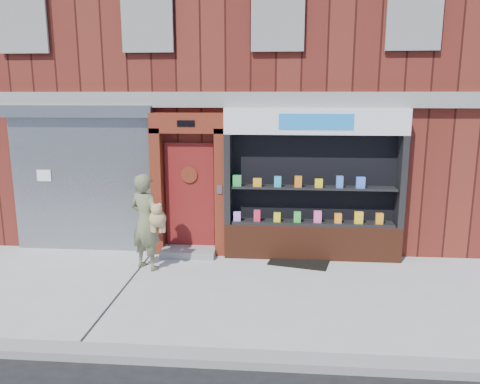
# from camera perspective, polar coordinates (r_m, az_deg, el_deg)

# --- Properties ---
(ground) EXTENTS (80.00, 80.00, 0.00)m
(ground) POSITION_cam_1_polar(r_m,az_deg,el_deg) (8.09, -3.24, -11.92)
(ground) COLOR #9E9E99
(ground) RESTS_ON ground
(curb) EXTENTS (60.00, 0.30, 0.12)m
(curb) POSITION_cam_1_polar(r_m,az_deg,el_deg) (6.18, -6.16, -19.40)
(curb) COLOR gray
(curb) RESTS_ON ground
(building) EXTENTS (12.00, 8.16, 8.00)m
(building) POSITION_cam_1_polar(r_m,az_deg,el_deg) (13.39, 0.21, 15.03)
(building) COLOR #561A13
(building) RESTS_ON ground
(shutter_bay) EXTENTS (3.10, 0.30, 3.04)m
(shutter_bay) POSITION_cam_1_polar(r_m,az_deg,el_deg) (10.22, -18.72, 2.56)
(shutter_bay) COLOR gray
(shutter_bay) RESTS_ON ground
(red_door_bay) EXTENTS (1.52, 0.58, 2.90)m
(red_door_bay) POSITION_cam_1_polar(r_m,az_deg,el_deg) (9.54, -6.27, 0.90)
(red_door_bay) COLOR #591C0F
(red_door_bay) RESTS_ON ground
(pharmacy_bay) EXTENTS (3.50, 0.41, 3.00)m
(pharmacy_bay) POSITION_cam_1_polar(r_m,az_deg,el_deg) (9.36, 8.87, 0.09)
(pharmacy_bay) COLOR #582614
(pharmacy_bay) RESTS_ON ground
(woman) EXTENTS (0.83, 0.70, 1.83)m
(woman) POSITION_cam_1_polar(r_m,az_deg,el_deg) (8.92, -11.33, -3.54)
(woman) COLOR #656A45
(woman) RESTS_ON ground
(doormat) EXTENTS (1.29, 1.04, 0.03)m
(doormat) POSITION_cam_1_polar(r_m,az_deg,el_deg) (9.47, 7.29, -8.29)
(doormat) COLOR black
(doormat) RESTS_ON ground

